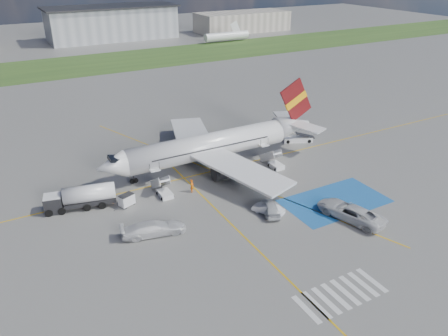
{
  "coord_description": "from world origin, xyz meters",
  "views": [
    {
      "loc": [
        -27.63,
        -41.21,
        29.69
      ],
      "look_at": [
        -1.62,
        5.83,
        3.5
      ],
      "focal_mm": 35.0,
      "sensor_mm": 36.0,
      "label": 1
    }
  ],
  "objects": [
    {
      "name": "ground",
      "position": [
        0.0,
        0.0,
        0.0
      ],
      "size": [
        400.0,
        400.0,
        0.0
      ],
      "primitive_type": "plane",
      "color": "#60605E",
      "rests_on": "ground"
    },
    {
      "name": "grass_strip",
      "position": [
        0.0,
        95.0,
        0.01
      ],
      "size": [
        400.0,
        30.0,
        0.01
      ],
      "primitive_type": "cube",
      "color": "#2D4C1E",
      "rests_on": "ground"
    },
    {
      "name": "taxiway_line_main",
      "position": [
        0.0,
        12.0,
        0.01
      ],
      "size": [
        120.0,
        0.2,
        0.01
      ],
      "primitive_type": "cube",
      "color": "gold",
      "rests_on": "ground"
    },
    {
      "name": "taxiway_line_cross",
      "position": [
        -5.0,
        -10.0,
        0.01
      ],
      "size": [
        0.2,
        60.0,
        0.01
      ],
      "primitive_type": "cube",
      "color": "gold",
      "rests_on": "ground"
    },
    {
      "name": "taxiway_line_diag",
      "position": [
        0.0,
        12.0,
        0.01
      ],
      "size": [
        20.71,
        56.45,
        0.01
      ],
      "primitive_type": "cube",
      "rotation": [
        0.0,
        0.0,
        0.35
      ],
      "color": "gold",
      "rests_on": "ground"
    },
    {
      "name": "staging_box",
      "position": [
        10.0,
        -4.0,
        0.01
      ],
      "size": [
        14.0,
        8.0,
        0.01
      ],
      "primitive_type": "cube",
      "color": "#1A569E",
      "rests_on": "ground"
    },
    {
      "name": "crosswalk",
      "position": [
        -1.8,
        -18.0,
        0.01
      ],
      "size": [
        9.0,
        4.0,
        0.01
      ],
      "color": "silver",
      "rests_on": "ground"
    },
    {
      "name": "terminal_centre",
      "position": [
        20.0,
        135.0,
        6.0
      ],
      "size": [
        48.0,
        18.0,
        12.0
      ],
      "primitive_type": "cube",
      "color": "gray",
      "rests_on": "ground"
    },
    {
      "name": "terminal_east",
      "position": [
        75.0,
        128.0,
        4.0
      ],
      "size": [
        40.0,
        16.0,
        8.0
      ],
      "primitive_type": "cube",
      "color": "gray",
      "rests_on": "ground"
    },
    {
      "name": "airliner",
      "position": [
        1.51,
        14.0,
        3.39
      ],
      "size": [
        36.81,
        32.95,
        11.92
      ],
      "color": "silver",
      "rests_on": "ground"
    },
    {
      "name": "airstairs_fwd",
      "position": [
        -9.5,
        8.7,
        0.62
      ],
      "size": [
        1.9,
        5.2,
        3.6
      ],
      "color": "silver",
      "rests_on": "ground"
    },
    {
      "name": "airstairs_aft",
      "position": [
        9.0,
        8.7,
        0.62
      ],
      "size": [
        1.9,
        5.2,
        3.6
      ],
      "color": "silver",
      "rests_on": "ground"
    },
    {
      "name": "fuel_tanker",
      "position": [
        -20.13,
        10.79,
        1.28
      ],
      "size": [
        9.18,
        4.17,
        3.03
      ],
      "rotation": [
        0.0,
        0.0,
        -0.21
      ],
      "color": "black",
      "rests_on": "ground"
    },
    {
      "name": "gpu_cart",
      "position": [
        -14.81,
        8.41,
        0.73
      ],
      "size": [
        2.26,
        1.86,
        1.63
      ],
      "rotation": [
        0.0,
        0.0,
        0.38
      ],
      "color": "silver",
      "rests_on": "ground"
    },
    {
      "name": "belt_loader",
      "position": [
        18.56,
        15.19,
        0.41
      ],
      "size": [
        5.55,
        3.72,
        1.63
      ],
      "rotation": [
        0.0,
        0.0,
        -0.44
      ],
      "color": "silver",
      "rests_on": "ground"
    },
    {
      "name": "car_silver_a",
      "position": [
        0.63,
        -2.31,
        0.81
      ],
      "size": [
        3.44,
        5.12,
        1.62
      ],
      "primitive_type": "imported",
      "rotation": [
        0.0,
        0.0,
        2.79
      ],
      "color": "#B6B9BE",
      "rests_on": "ground"
    },
    {
      "name": "car_silver_b",
      "position": [
        0.32,
        -2.29,
        0.69
      ],
      "size": [
        3.22,
        4.38,
        1.38
      ],
      "primitive_type": "imported",
      "rotation": [
        0.0,
        0.0,
        3.62
      ],
      "color": "silver",
      "rests_on": "ground"
    },
    {
      "name": "van_white_a",
      "position": [
        8.65,
        -8.2,
        1.25
      ],
      "size": [
        4.74,
        7.26,
        2.51
      ],
      "primitive_type": "imported",
      "rotation": [
        0.0,
        0.0,
        3.41
      ],
      "color": "silver",
      "rests_on": "ground"
    },
    {
      "name": "van_white_b",
      "position": [
        -14.1,
        0.44,
        1.12
      ],
      "size": [
        6.05,
        3.46,
        2.23
      ],
      "primitive_type": "imported",
      "rotation": [
        0.0,
        0.0,
        1.36
      ],
      "color": "silver",
      "rests_on": "ground"
    },
    {
      "name": "crew_fwd",
      "position": [
        -5.71,
        7.6,
        0.96
      ],
      "size": [
        0.8,
        0.83,
        1.91
      ],
      "primitive_type": "imported",
      "rotation": [
        0.0,
        0.0,
        0.88
      ],
      "color": "#E45E0C",
      "rests_on": "ground"
    },
    {
      "name": "crew_nose",
      "position": [
        -16.39,
        9.96,
        0.89
      ],
      "size": [
        1.07,
        1.1,
        1.78
      ],
      "primitive_type": "imported",
      "rotation": [
        0.0,
        0.0,
        -0.87
      ],
      "color": "orange",
      "rests_on": "ground"
    },
    {
      "name": "crew_aft",
      "position": [
        4.74,
        6.77,
        0.93
      ],
      "size": [
        1.03,
        1.14,
        1.87
      ],
      "primitive_type": "imported",
      "rotation": [
        0.0,
        0.0,
        2.23
      ],
      "color": "#ED560C",
      "rests_on": "ground"
    }
  ]
}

